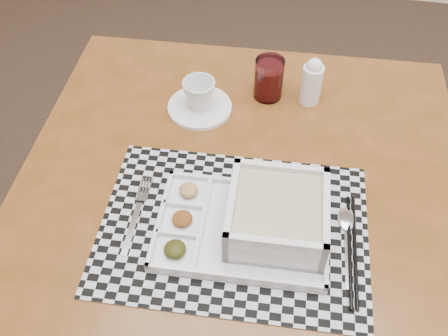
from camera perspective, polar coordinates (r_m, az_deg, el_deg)
The scene contains 10 objects.
dining_table at distance 1.08m, azimuth 1.87°, elevation -4.25°, with size 0.98×0.98×0.70m.
placemat at distance 0.96m, azimuth 1.10°, elevation -6.87°, with size 0.51×0.36×0.00m, color #AFAEB6.
serving_tray at distance 0.93m, azimuth 4.83°, elevation -5.87°, with size 0.33×0.24×0.09m.
fork at distance 0.99m, azimuth -9.86°, elevation -5.07°, with size 0.03×0.19×0.00m.
spoon at distance 0.98m, azimuth 13.87°, elevation -6.31°, with size 0.04×0.18×0.01m.
chopsticks at distance 0.95m, azimuth 14.45°, elevation -9.00°, with size 0.03×0.24×0.01m.
saucer at distance 1.18m, azimuth -2.79°, elevation 6.95°, with size 0.15×0.15×0.01m, color silver.
cup at distance 1.15m, azimuth -2.86°, elevation 8.43°, with size 0.08×0.08×0.07m, color silver.
juice_glass at distance 1.19m, azimuth 5.13°, elevation 10.00°, with size 0.07×0.07×0.10m.
creamer_bottle at distance 1.18m, azimuth 10.01°, elevation 9.71°, with size 0.05×0.05×0.12m.
Camera 1 is at (-0.46, -0.18, 1.49)m, focal length 40.00 mm.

